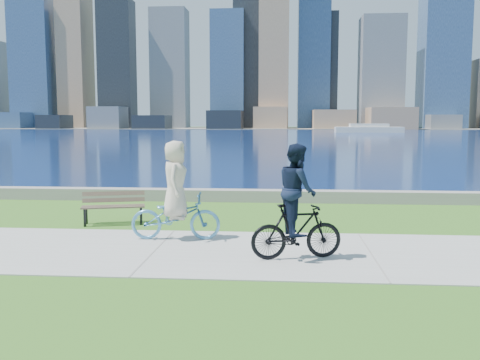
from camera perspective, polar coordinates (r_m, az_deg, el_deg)
The scene contains 10 objects.
ground at distance 10.26m, azimuth -9.00°, elevation -7.48°, with size 320.00×320.00×0.00m, color #2E5F19.
concrete_path at distance 10.25m, azimuth -9.00°, elevation -7.43°, with size 80.00×3.50×0.02m, color #9FA09B.
seawall at distance 16.21m, azimuth -3.87°, elevation -1.62°, with size 90.00×0.50×0.35m, color gray.
bay_water at distance 81.74m, azimuth 2.94°, elevation 4.81°, with size 320.00×131.00×0.01m, color #0C1F4D.
far_shore at distance 139.71m, azimuth 3.64°, elevation 5.54°, with size 320.00×30.00×0.12m, color slate.
city_skyline at distance 140.63m, azimuth 6.19°, elevation 14.21°, with size 177.50×23.65×76.00m.
ferry_far at distance 99.21m, azimuth 13.57°, elevation 5.33°, with size 11.93×3.41×1.62m.
park_bench at distance 12.96m, azimuth -13.34°, elevation -2.56°, with size 1.53×0.85×0.75m.
cyclist_woman at distance 10.93m, azimuth -6.90°, elevation -2.46°, with size 0.74×1.85×2.02m.
cyclist_man at distance 9.38m, azimuth 6.07°, elevation -3.27°, with size 0.85×1.69×2.03m.
Camera 1 is at (2.37, -9.67, 2.47)m, focal length 40.00 mm.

